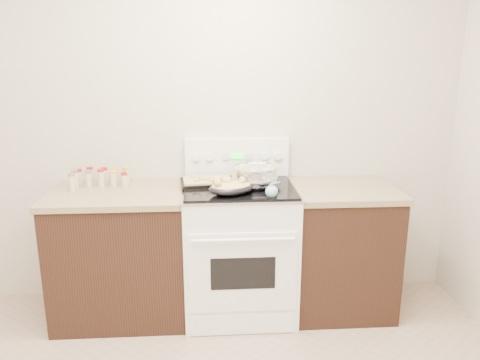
{
  "coord_description": "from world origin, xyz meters",
  "views": [
    {
      "loc": [
        0.15,
        -1.66,
        1.82
      ],
      "look_at": [
        0.35,
        1.37,
        1.0
      ],
      "focal_mm": 35.0,
      "sensor_mm": 36.0,
      "label": 1
    }
  ],
  "objects": [
    {
      "name": "roasting_pan",
      "position": [
        0.28,
        1.23,
        0.99
      ],
      "size": [
        0.35,
        0.3,
        0.11
      ],
      "color": "black",
      "rests_on": "kitchen_range"
    },
    {
      "name": "kitchen_range",
      "position": [
        0.35,
        1.42,
        0.49
      ],
      "size": [
        0.78,
        0.73,
        1.22
      ],
      "color": "white",
      "rests_on": "ground"
    },
    {
      "name": "mixing_bowl",
      "position": [
        0.45,
        1.4,
        1.02
      ],
      "size": [
        0.33,
        0.33,
        0.19
      ],
      "color": "silver",
      "rests_on": "kitchen_range"
    },
    {
      "name": "counter_left",
      "position": [
        -0.48,
        1.43,
        0.46
      ],
      "size": [
        0.93,
        0.67,
        0.92
      ],
      "color": "black",
      "rests_on": "ground"
    },
    {
      "name": "room_shell",
      "position": [
        0.0,
        0.0,
        1.7
      ],
      "size": [
        4.1,
        3.6,
        2.75
      ],
      "color": "beige",
      "rests_on": "ground"
    },
    {
      "name": "spice_jars",
      "position": [
        -0.63,
        1.58,
        0.98
      ],
      "size": [
        0.39,
        0.23,
        0.13
      ],
      "color": "#BFB28C",
      "rests_on": "counter_left"
    },
    {
      "name": "wooden_spoon",
      "position": [
        0.28,
        1.43,
        0.95
      ],
      "size": [
        0.23,
        0.19,
        0.04
      ],
      "color": "tan",
      "rests_on": "kitchen_range"
    },
    {
      "name": "counter_right",
      "position": [
        1.08,
        1.43,
        0.46
      ],
      "size": [
        0.73,
        0.67,
        0.92
      ],
      "color": "black",
      "rests_on": "ground"
    },
    {
      "name": "blue_ladle",
      "position": [
        0.54,
        1.18,
        0.98
      ],
      "size": [
        0.13,
        0.27,
        0.1
      ],
      "color": "#86B1C8",
      "rests_on": "kitchen_range"
    },
    {
      "name": "baking_sheet",
      "position": [
        0.13,
        1.5,
        0.96
      ],
      "size": [
        0.4,
        0.3,
        0.06
      ],
      "color": "black",
      "rests_on": "kitchen_range"
    }
  ]
}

